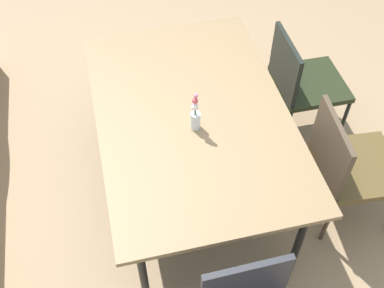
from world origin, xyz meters
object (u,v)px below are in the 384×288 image
chair_near_left (348,162)px  flower_vase (195,115)px  chair_near_right (301,79)px  dining_table (192,118)px

chair_near_left → flower_vase: flower_vase is taller
chair_near_right → flower_vase: size_ratio=3.24×
chair_near_left → flower_vase: bearing=-101.2°
chair_near_left → chair_near_right: bearing=-175.5°
dining_table → chair_near_right: size_ratio=2.03×
chair_near_right → flower_vase: 1.10m
chair_near_left → dining_table: bearing=-108.5°
dining_table → flower_vase: (-0.12, 0.01, 0.15)m
chair_near_left → chair_near_right: 0.77m
flower_vase → chair_near_left: bearing=-106.0°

